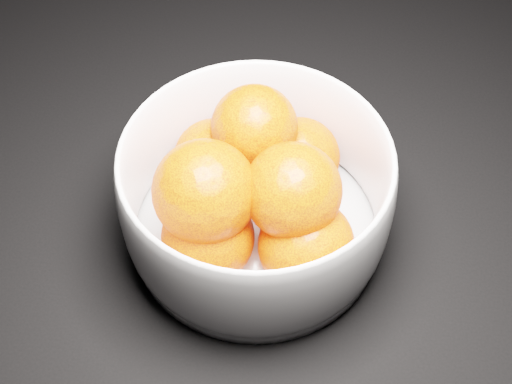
# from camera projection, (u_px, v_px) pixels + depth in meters

# --- Properties ---
(bowl) EXTENTS (0.21, 0.21, 0.10)m
(bowl) POSITION_uv_depth(u_px,v_px,m) (256.00, 196.00, 0.54)
(bowl) COLOR silver
(bowl) RESTS_ON ground
(orange_pile) EXTENTS (0.15, 0.15, 0.11)m
(orange_pile) POSITION_uv_depth(u_px,v_px,m) (253.00, 189.00, 0.53)
(orange_pile) COLOR #EF4009
(orange_pile) RESTS_ON bowl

